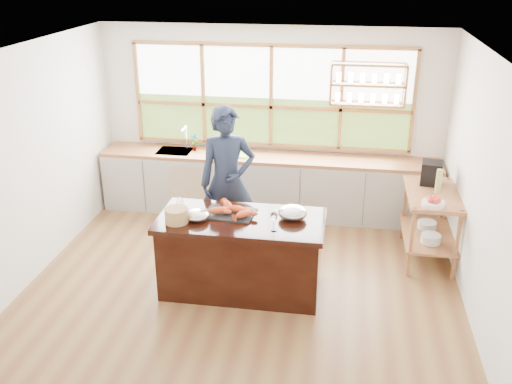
% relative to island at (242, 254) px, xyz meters
% --- Properties ---
extents(ground_plane, '(5.00, 5.00, 0.00)m').
position_rel_island_xyz_m(ground_plane, '(0.00, 0.20, -0.45)').
color(ground_plane, brown).
extents(room_shell, '(5.02, 4.52, 2.71)m').
position_rel_island_xyz_m(room_shell, '(0.02, 0.71, 1.30)').
color(room_shell, silver).
rests_on(room_shell, ground_plane).
extents(back_counter, '(4.90, 0.63, 0.90)m').
position_rel_island_xyz_m(back_counter, '(-0.02, 2.14, 0.00)').
color(back_counter, '#AAA8A0').
rests_on(back_counter, ground_plane).
extents(right_shelf_unit, '(0.62, 1.10, 0.90)m').
position_rel_island_xyz_m(right_shelf_unit, '(2.19, 1.09, 0.15)').
color(right_shelf_unit, '#AA6337').
rests_on(right_shelf_unit, ground_plane).
extents(island, '(1.85, 0.90, 0.90)m').
position_rel_island_xyz_m(island, '(0.00, 0.00, 0.00)').
color(island, black).
rests_on(island, ground_plane).
extents(cook, '(0.82, 0.67, 1.93)m').
position_rel_island_xyz_m(cook, '(-0.34, 0.90, 0.51)').
color(cook, '#1A2237').
rests_on(cook, ground_plane).
extents(potted_plant, '(0.16, 0.13, 0.25)m').
position_rel_island_xyz_m(potted_plant, '(-1.11, 2.20, 0.57)').
color(potted_plant, slate).
rests_on(potted_plant, back_counter).
extents(cutting_board, '(0.45, 0.37, 0.01)m').
position_rel_island_xyz_m(cutting_board, '(-0.47, 2.14, 0.45)').
color(cutting_board, '#68BC44').
rests_on(cutting_board, back_counter).
extents(espresso_machine, '(0.29, 0.31, 0.29)m').
position_rel_island_xyz_m(espresso_machine, '(2.19, 1.40, 0.59)').
color(espresso_machine, black).
rests_on(espresso_machine, right_shelf_unit).
extents(wine_bottle, '(0.09, 0.09, 0.30)m').
position_rel_island_xyz_m(wine_bottle, '(2.24, 1.11, 0.60)').
color(wine_bottle, '#A5AF5C').
rests_on(wine_bottle, right_shelf_unit).
extents(fruit_bowl, '(0.26, 0.26, 0.11)m').
position_rel_island_xyz_m(fruit_bowl, '(2.14, 0.70, 0.49)').
color(fruit_bowl, silver).
rests_on(fruit_bowl, right_shelf_unit).
extents(slate_board, '(0.59, 0.46, 0.02)m').
position_rel_island_xyz_m(slate_board, '(-0.15, 0.09, 0.45)').
color(slate_board, black).
rests_on(slate_board, island).
extents(lobster_pile, '(0.52, 0.44, 0.08)m').
position_rel_island_xyz_m(lobster_pile, '(-0.13, 0.09, 0.50)').
color(lobster_pile, orange).
rests_on(lobster_pile, slate_board).
extents(mixing_bowl_left, '(0.27, 0.27, 0.13)m').
position_rel_island_xyz_m(mixing_bowl_left, '(-0.47, -0.11, 0.50)').
color(mixing_bowl_left, silver).
rests_on(mixing_bowl_left, island).
extents(mixing_bowl_right, '(0.32, 0.32, 0.16)m').
position_rel_island_xyz_m(mixing_bowl_right, '(0.56, 0.10, 0.51)').
color(mixing_bowl_right, silver).
rests_on(mixing_bowl_right, island).
extents(wine_glass, '(0.08, 0.08, 0.22)m').
position_rel_island_xyz_m(wine_glass, '(0.39, -0.23, 0.61)').
color(wine_glass, white).
rests_on(wine_glass, island).
extents(wicker_basket, '(0.26, 0.26, 0.16)m').
position_rel_island_xyz_m(wicker_basket, '(-0.68, -0.20, 0.53)').
color(wicker_basket, tan).
rests_on(wicker_basket, island).
extents(parchment_roll, '(0.14, 0.31, 0.08)m').
position_rel_island_xyz_m(parchment_roll, '(-0.75, 0.14, 0.49)').
color(parchment_roll, silver).
rests_on(parchment_roll, island).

